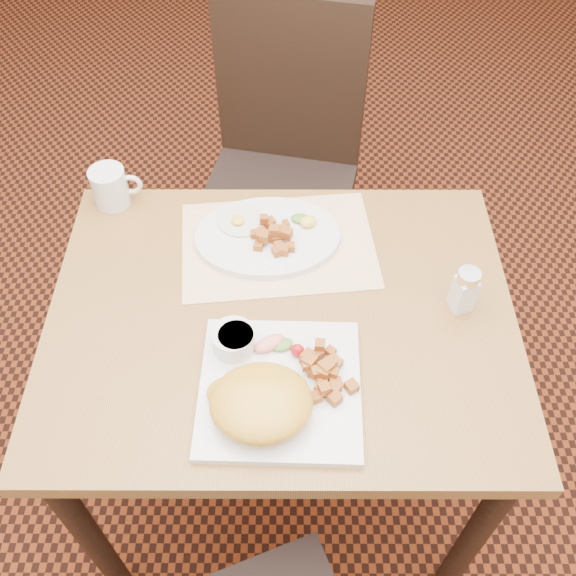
# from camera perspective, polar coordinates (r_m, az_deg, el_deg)

# --- Properties ---
(ground) EXTENTS (8.00, 8.00, 0.00)m
(ground) POSITION_cam_1_polar(r_m,az_deg,el_deg) (1.89, -0.40, -16.04)
(ground) COLOR black
(ground) RESTS_ON ground
(table) EXTENTS (0.90, 0.70, 0.75)m
(table) POSITION_cam_1_polar(r_m,az_deg,el_deg) (1.32, -0.56, -5.09)
(table) COLOR olive
(table) RESTS_ON ground
(chair_far) EXTENTS (0.50, 0.51, 0.97)m
(chair_far) POSITION_cam_1_polar(r_m,az_deg,el_deg) (1.88, -0.52, 11.37)
(chair_far) COLOR black
(chair_far) RESTS_ON ground
(placemat) EXTENTS (0.43, 0.32, 0.00)m
(placemat) POSITION_cam_1_polar(r_m,az_deg,el_deg) (1.35, -0.88, 3.85)
(placemat) COLOR white
(placemat) RESTS_ON table
(plate_square) EXTENTS (0.29, 0.29, 0.02)m
(plate_square) POSITION_cam_1_polar(r_m,az_deg,el_deg) (1.13, -0.72, -8.91)
(plate_square) COLOR silver
(plate_square) RESTS_ON table
(plate_oval) EXTENTS (0.32, 0.24, 0.02)m
(plate_oval) POSITION_cam_1_polar(r_m,az_deg,el_deg) (1.35, -1.82, 4.57)
(plate_oval) COLOR silver
(plate_oval) RESTS_ON placemat
(hollandaise_mound) EXTENTS (0.18, 0.16, 0.06)m
(hollandaise_mound) POSITION_cam_1_polar(r_m,az_deg,el_deg) (1.08, -2.49, -10.17)
(hollandaise_mound) COLOR gold
(hollandaise_mound) RESTS_ON plate_square
(ramekin) EXTENTS (0.08, 0.08, 0.04)m
(ramekin) POSITION_cam_1_polar(r_m,az_deg,el_deg) (1.15, -4.85, -4.58)
(ramekin) COLOR silver
(ramekin) RESTS_ON plate_square
(garnish_sq) EXTENTS (0.10, 0.06, 0.03)m
(garnish_sq) POSITION_cam_1_polar(r_m,az_deg,el_deg) (1.16, -0.84, -5.09)
(garnish_sq) COLOR #387223
(garnish_sq) RESTS_ON plate_square
(fried_egg) EXTENTS (0.10, 0.10, 0.02)m
(fried_egg) POSITION_cam_1_polar(r_m,az_deg,el_deg) (1.37, -4.21, 6.03)
(fried_egg) COLOR white
(fried_egg) RESTS_ON plate_oval
(garnish_ov) EXTENTS (0.06, 0.05, 0.02)m
(garnish_ov) POSITION_cam_1_polar(r_m,az_deg,el_deg) (1.36, 1.52, 6.04)
(garnish_ov) COLOR #387223
(garnish_ov) RESTS_ON plate_oval
(salt_shaker) EXTENTS (0.05, 0.05, 0.10)m
(salt_shaker) POSITION_cam_1_polar(r_m,az_deg,el_deg) (1.25, 15.42, -0.15)
(salt_shaker) COLOR white
(salt_shaker) RESTS_ON table
(coffee_mug) EXTENTS (0.11, 0.08, 0.09)m
(coffee_mug) POSITION_cam_1_polar(r_m,az_deg,el_deg) (1.46, -15.46, 8.66)
(coffee_mug) COLOR silver
(coffee_mug) RESTS_ON table
(home_fries_sq) EXTENTS (0.10, 0.12, 0.04)m
(home_fries_sq) POSITION_cam_1_polar(r_m,az_deg,el_deg) (1.12, 3.24, -7.48)
(home_fries_sq) COLOR #AF5B1C
(home_fries_sq) RESTS_ON plate_square
(home_fries_ov) EXTENTS (0.09, 0.11, 0.04)m
(home_fries_ov) POSITION_cam_1_polar(r_m,az_deg,el_deg) (1.32, -1.30, 4.67)
(home_fries_ov) COLOR #AF5B1C
(home_fries_ov) RESTS_ON plate_oval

